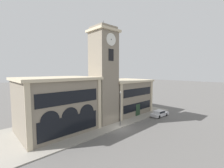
{
  "coord_description": "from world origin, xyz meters",
  "views": [
    {
      "loc": [
        -19.37,
        -18.3,
        10.48
      ],
      "look_at": [
        0.27,
        2.56,
        8.02
      ],
      "focal_mm": 24.0,
      "sensor_mm": 36.0,
      "label": 1
    }
  ],
  "objects": [
    {
      "name": "clock_tower",
      "position": [
        0.0,
        4.74,
        9.59
      ],
      "size": [
        5.08,
        5.08,
        20.28
      ],
      "color": "gray",
      "rests_on": "ground_plane"
    },
    {
      "name": "ground_plane",
      "position": [
        0.0,
        0.0,
        0.0
      ],
      "size": [
        300.0,
        300.0,
        0.0
      ],
      "primitive_type": "plane",
      "color": "#605E5B"
    },
    {
      "name": "parked_car_near",
      "position": [
        12.06,
        -1.1,
        0.74
      ],
      "size": [
        4.9,
        2.16,
        1.4
      ],
      "rotation": [
        0.0,
        0.0,
        -0.07
      ],
      "color": "silver",
      "rests_on": "ground_plane"
    },
    {
      "name": "sidewalk_kerb",
      "position": [
        0.0,
        6.94,
        0.07
      ],
      "size": [
        37.47,
        13.89,
        0.15
      ],
      "color": "gray",
      "rests_on": "ground_plane"
    },
    {
      "name": "street_lamp",
      "position": [
        0.69,
        0.72,
        4.37
      ],
      "size": [
        0.36,
        0.36,
        6.56
      ],
      "color": "#4C4C51",
      "rests_on": "sidewalk_kerb"
    },
    {
      "name": "town_hall_left_wing",
      "position": [
        -8.61,
        7.19,
        4.75
      ],
      "size": [
        12.94,
        10.03,
        9.44
      ],
      "color": "gray",
      "rests_on": "ground_plane"
    },
    {
      "name": "town_hall_right_wing",
      "position": [
        8.54,
        7.19,
        4.19
      ],
      "size": [
        12.79,
        10.03,
        8.32
      ],
      "color": "gray",
      "rests_on": "ground_plane"
    }
  ]
}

